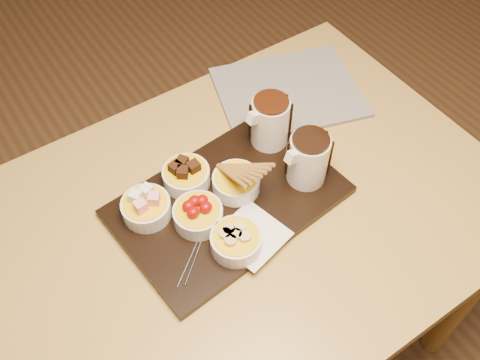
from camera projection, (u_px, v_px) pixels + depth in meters
ground at (231, 349)px, 1.70m from camera, size 5.00×5.00×0.00m
dining_table at (227, 243)px, 1.18m from camera, size 1.20×0.80×0.75m
serving_board at (228, 201)px, 1.12m from camera, size 0.49×0.34×0.02m
napkin at (252, 235)px, 1.06m from camera, size 0.14×0.14×0.00m
bowl_marshmallows at (146, 208)px, 1.07m from camera, size 0.10×0.10×0.04m
bowl_cake at (186, 176)px, 1.12m from camera, size 0.10×0.10×0.04m
bowl_strawberries at (198, 215)px, 1.06m from camera, size 0.10×0.10×0.04m
bowl_biscotti at (236, 183)px, 1.11m from camera, size 0.10×0.10×0.04m
bowl_bananas at (236, 242)px, 1.03m from camera, size 0.10×0.10×0.04m
pitcher_dark_chocolate at (308, 159)px, 1.10m from camera, size 0.09×0.09×0.11m
pitcher_milk_chocolate at (270, 122)px, 1.17m from camera, size 0.09×0.09×0.11m
fondue_skewers at (202, 230)px, 1.06m from camera, size 0.18×0.22×0.01m
newspaper at (288, 92)px, 1.33m from camera, size 0.41×0.36×0.01m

